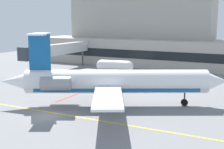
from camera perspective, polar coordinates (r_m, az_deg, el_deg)
name	(u,v)px	position (r m, az deg, el deg)	size (l,w,h in m)	color
ground	(46,116)	(39.09, -11.69, -7.32)	(120.00, 120.00, 0.11)	slate
terminal_building	(159,38)	(80.59, 8.44, 6.46)	(73.00, 13.44, 18.00)	#ADA89E
jet_bridge_east	(56,50)	(71.65, -9.97, 4.34)	(2.40, 22.84, 6.03)	silver
regional_jet	(113,82)	(41.80, 0.11, -1.28)	(27.70, 22.84, 9.59)	white
baggage_tug	(40,81)	(55.76, -12.68, -1.07)	(3.72, 2.52, 2.30)	silver
pushback_tractor	(79,79)	(56.74, -5.93, -0.83)	(2.31, 4.05, 1.92)	#19389E
belt_loader	(183,82)	(54.90, 12.52, -1.35)	(4.05, 2.59, 1.99)	silver
fuel_tank	(115,66)	(68.56, 0.47, 1.58)	(8.19, 3.25, 2.68)	white
safety_cone_alpha	(116,87)	(52.73, 0.76, -2.31)	(0.47, 0.47, 0.55)	orange
safety_cone_bravo	(119,93)	(48.85, 1.27, -3.29)	(0.47, 0.47, 0.55)	orange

